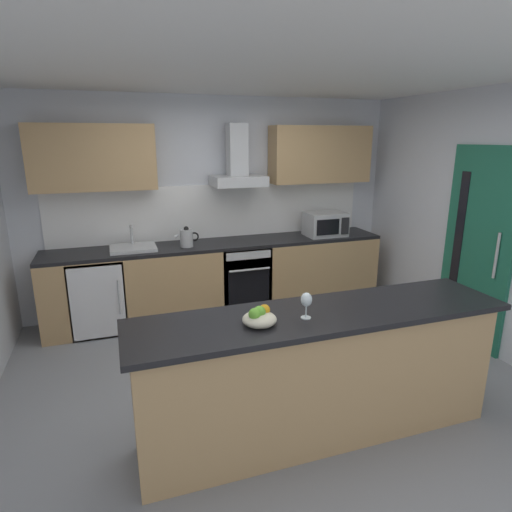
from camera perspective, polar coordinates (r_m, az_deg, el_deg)
The scene contains 17 objects.
ground at distance 4.03m, azimuth 1.76°, elevation -16.42°, with size 5.61×4.99×0.02m, color gray.
ceiling at distance 3.46m, azimuth 2.15°, elevation 23.65°, with size 5.61×4.99×0.02m, color white.
wall_back at distance 5.45m, azimuth -5.74°, elevation 6.77°, with size 5.61×0.12×2.60m, color silver.
wall_right at distance 4.87m, azimuth 29.04°, elevation 3.84°, with size 0.12×4.99×2.60m, color silver.
backsplash_tile at distance 5.39m, azimuth -5.54°, elevation 5.92°, with size 3.92×0.02×0.66m, color white.
counter_back at distance 5.29m, azimuth -4.55°, elevation -2.96°, with size 4.06×0.60×0.90m.
counter_island at distance 3.21m, azimuth 8.47°, elevation -15.23°, with size 2.68×0.64×0.97m.
upper_cabinets at distance 5.17m, azimuth -5.33°, elevation 13.10°, with size 4.00×0.32×0.70m.
side_door at distance 4.92m, azimuth 27.29°, elevation 0.92°, with size 0.08×0.85×2.05m.
oven at distance 5.33m, azimuth -1.89°, elevation -2.68°, with size 0.60×0.62×0.80m.
refrigerator at distance 5.14m, azimuth -20.24°, elevation -4.78°, with size 0.58×0.60×0.85m.
microwave at distance 5.56m, azimuth 9.20°, elevation 4.21°, with size 0.50×0.38×0.30m.
sink at distance 5.00m, azimuth -16.01°, elevation 1.11°, with size 0.50×0.40×0.26m.
kettle at distance 5.00m, azimuth -9.20°, elevation 2.42°, with size 0.29×0.15×0.24m.
range_hood at distance 5.20m, azimuth -2.45°, elevation 11.81°, with size 0.62×0.45×0.72m.
wine_glass at distance 2.84m, azimuth 6.71°, elevation -5.91°, with size 0.08×0.08×0.18m.
fruit_bowl at distance 2.75m, azimuth 0.45°, elevation -8.19°, with size 0.22×0.22×0.13m.
Camera 1 is at (-1.21, -3.20, 2.12)m, focal length 30.11 mm.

